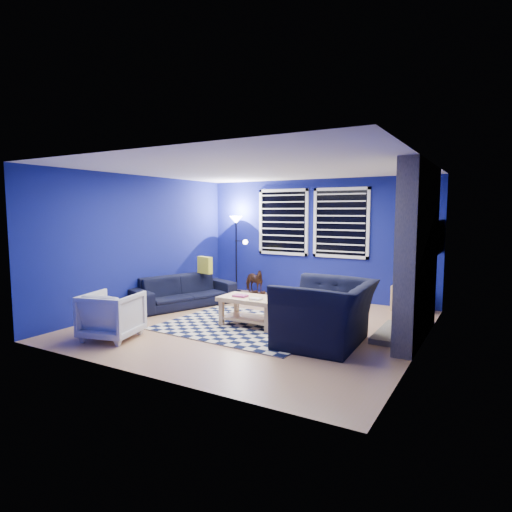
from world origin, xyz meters
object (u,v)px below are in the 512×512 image
at_px(tv, 439,237).
at_px(armchair_big, 326,313).
at_px(floor_lamp, 237,230).
at_px(rocking_horse, 253,281).
at_px(cabinet, 408,298).
at_px(armchair_bent, 112,315).
at_px(sofa, 183,291).
at_px(coffee_table, 251,305).

height_order(tv, armchair_big, tv).
distance_m(tv, floor_lamp, 4.26).
height_order(rocking_horse, cabinet, rocking_horse).
height_order(armchair_bent, rocking_horse, armchair_bent).
distance_m(sofa, armchair_big, 3.36).
height_order(sofa, cabinet, sofa).
xyz_separation_m(armchair_big, rocking_horse, (-2.58, 2.43, -0.10)).
distance_m(rocking_horse, coffee_table, 2.46).
relative_size(cabinet, floor_lamp, 0.33).
xyz_separation_m(tv, cabinet, (-0.50, 0.25, -1.15)).
height_order(tv, floor_lamp, floor_lamp).
xyz_separation_m(rocking_horse, coffee_table, (1.21, -2.15, 0.01)).
bearing_deg(armchair_bent, coffee_table, -146.24).
relative_size(armchair_big, rocking_horse, 2.16).
height_order(cabinet, floor_lamp, floor_lamp).
xyz_separation_m(coffee_table, floor_lamp, (-1.77, 2.36, 1.07)).
distance_m(coffee_table, floor_lamp, 3.14).
bearing_deg(armchair_big, coffee_table, -103.70).
bearing_deg(armchair_big, rocking_horse, -135.47).
relative_size(sofa, armchair_bent, 2.72).
xyz_separation_m(armchair_big, coffee_table, (-1.37, 0.28, -0.10)).
bearing_deg(sofa, coffee_table, -86.98).
distance_m(cabinet, floor_lamp, 3.92).
distance_m(armchair_big, floor_lamp, 4.22).
distance_m(tv, armchair_bent, 5.46).
height_order(armchair_big, rocking_horse, armchair_big).
bearing_deg(coffee_table, sofa, 162.42).
xyz_separation_m(rocking_horse, cabinet, (3.18, 0.22, -0.09)).
height_order(armchair_big, cabinet, armchair_big).
bearing_deg(floor_lamp, rocking_horse, -21.03).
height_order(tv, sofa, tv).
relative_size(sofa, floor_lamp, 1.18).
height_order(sofa, coffee_table, sofa).
xyz_separation_m(armchair_bent, rocking_horse, (0.19, 3.71, -0.01)).
height_order(sofa, armchair_big, armchair_big).
bearing_deg(tv, coffee_table, -139.53).
relative_size(tv, cabinet, 1.77).
relative_size(sofa, armchair_big, 1.50).
distance_m(tv, sofa, 4.74).
distance_m(rocking_horse, floor_lamp, 1.23).
bearing_deg(sofa, floor_lamp, 17.36).
distance_m(coffee_table, cabinet, 3.08).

